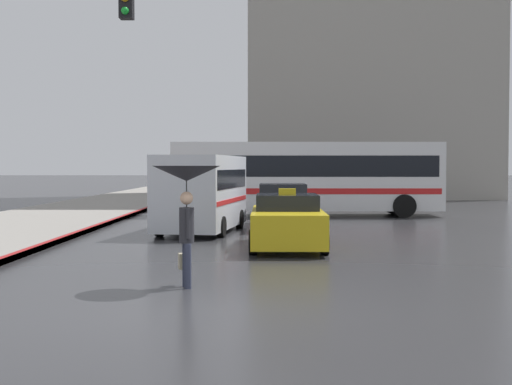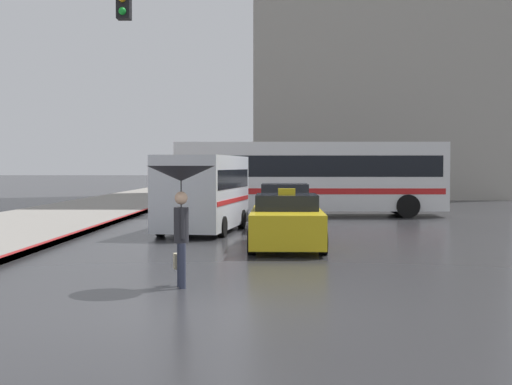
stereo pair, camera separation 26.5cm
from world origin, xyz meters
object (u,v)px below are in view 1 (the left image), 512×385
pedestrian_with_umbrella (186,185)px  traffic_light (24,59)px  city_bus (306,175)px  taxi (287,222)px  sedan_red (283,208)px  ambulance_van (202,190)px

pedestrian_with_umbrella → traffic_light: bearing=39.7°
city_bus → pedestrian_with_umbrella: (-3.05, -17.97, 0.07)m
taxi → pedestrian_with_umbrella: 6.44m
taxi → pedestrian_with_umbrella: bearing=72.4°
sedan_red → city_bus: bearing=-100.7°
traffic_light → taxi: bearing=32.3°
sedan_red → city_bus: city_bus is taller
taxi → city_bus: 12.02m
taxi → traffic_light: bearing=32.3°
taxi → pedestrian_with_umbrella: size_ratio=2.06×
traffic_light → pedestrian_with_umbrella: bearing=-34.3°
city_bus → traffic_light: bearing=-24.2°
ambulance_van → city_bus: bearing=-108.7°
taxi → sedan_red: 6.01m
pedestrian_with_umbrella → traffic_light: traffic_light is taller
sedan_red → pedestrian_with_umbrella: size_ratio=2.16×
taxi → ambulance_van: ambulance_van is taller
taxi → city_bus: bearing=-95.4°
taxi → traffic_light: traffic_light is taller
ambulance_van → pedestrian_with_umbrella: size_ratio=2.57×
city_bus → ambulance_van: bearing=-27.0°
traffic_light → ambulance_van: bearing=69.3°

